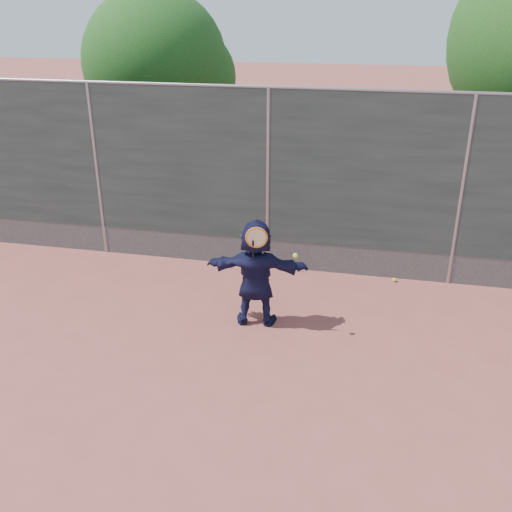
# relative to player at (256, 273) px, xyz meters

# --- Properties ---
(ground) EXTENTS (80.00, 80.00, 0.00)m
(ground) POSITION_rel_player_xyz_m (-0.21, -1.63, -0.77)
(ground) COLOR #9E4C42
(ground) RESTS_ON ground
(player) EXTENTS (1.46, 0.58, 1.54)m
(player) POSITION_rel_player_xyz_m (0.00, 0.00, 0.00)
(player) COLOR #141639
(player) RESTS_ON ground
(ball_ground) EXTENTS (0.07, 0.07, 0.07)m
(ball_ground) POSITION_rel_player_xyz_m (1.94, 1.72, -0.73)
(ball_ground) COLOR #B9E031
(ball_ground) RESTS_ON ground
(fence) EXTENTS (20.00, 0.06, 3.03)m
(fence) POSITION_rel_player_xyz_m (-0.21, 1.87, 0.81)
(fence) COLOR #38423D
(fence) RESTS_ON ground
(swing_action) EXTENTS (0.70, 0.13, 0.51)m
(swing_action) POSITION_rel_player_xyz_m (0.10, -0.20, 0.57)
(swing_action) COLOR orange
(swing_action) RESTS_ON ground
(tree_left) EXTENTS (3.15, 3.00, 4.53)m
(tree_left) POSITION_rel_player_xyz_m (-3.06, 4.92, 2.17)
(tree_left) COLOR #382314
(tree_left) RESTS_ON ground
(weed_clump) EXTENTS (0.68, 0.07, 0.30)m
(weed_clump) POSITION_rel_player_xyz_m (0.08, 1.76, -0.63)
(weed_clump) COLOR #387226
(weed_clump) RESTS_ON ground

